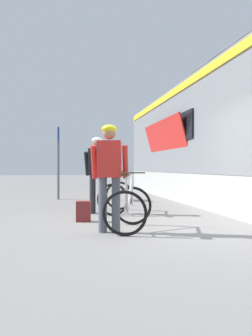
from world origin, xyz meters
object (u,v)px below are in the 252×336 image
(platform_sign_post, at_px, (58,151))
(bicycle_far_black, at_px, (116,196))
(bicycle_near_silver, at_px, (129,206))
(backpack_on_platform, at_px, (83,211))
(cyclist_near_in_red, at_px, (109,168))
(cyclist_far_in_dark, at_px, (97,168))

(platform_sign_post, bearing_deg, bicycle_far_black, -68.72)
(bicycle_near_silver, height_order, platform_sign_post, platform_sign_post)
(bicycle_far_black, distance_m, backpack_on_platform, 1.42)
(backpack_on_platform, xyz_separation_m, platform_sign_post, (-0.53, 4.64, 1.42))
(cyclist_near_in_red, distance_m, bicycle_far_black, 2.43)
(cyclist_near_in_red, xyz_separation_m, cyclist_far_in_dark, (0.04, 2.22, 0.00))
(cyclist_near_in_red, xyz_separation_m, backpack_on_platform, (-0.35, 1.15, -0.85))
(cyclist_near_in_red, height_order, bicycle_near_silver, cyclist_near_in_red)
(cyclist_near_in_red, distance_m, platform_sign_post, 5.89)
(cyclist_near_in_red, relative_size, bicycle_near_silver, 1.42)
(bicycle_near_silver, bearing_deg, platform_sign_post, 102.23)
(bicycle_near_silver, height_order, bicycle_far_black, same)
(cyclist_near_in_red, bearing_deg, bicycle_near_silver, 20.50)
(platform_sign_post, bearing_deg, cyclist_near_in_red, -81.42)
(cyclist_near_in_red, relative_size, backpack_on_platform, 4.40)
(cyclist_far_in_dark, bearing_deg, backpack_on_platform, -109.89)
(backpack_on_platform, height_order, platform_sign_post, platform_sign_post)
(backpack_on_platform, bearing_deg, cyclist_near_in_red, -64.44)
(cyclist_far_in_dark, xyz_separation_m, bicycle_near_silver, (0.31, -2.09, -0.65))
(cyclist_near_in_red, height_order, backpack_on_platform, cyclist_near_in_red)
(cyclist_near_in_red, bearing_deg, backpack_on_platform, 106.68)
(cyclist_near_in_red, xyz_separation_m, bicycle_far_black, (0.49, 2.29, -0.65))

